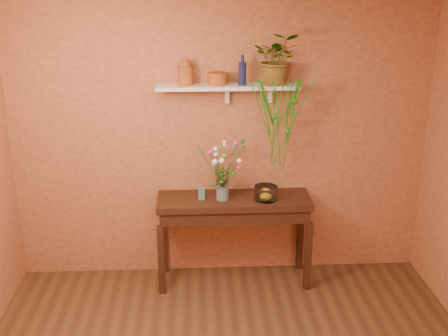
# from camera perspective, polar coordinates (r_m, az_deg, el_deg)

# --- Properties ---
(room) EXTENTS (4.04, 4.04, 2.70)m
(room) POSITION_cam_1_polar(r_m,az_deg,el_deg) (3.42, 1.38, -6.85)
(room) COLOR #55361F
(room) RESTS_ON ground
(sideboard) EXTENTS (1.45, 0.47, 0.88)m
(sideboard) POSITION_cam_1_polar(r_m,az_deg,el_deg) (5.26, 1.04, -4.41)
(sideboard) COLOR #33190F
(sideboard) RESTS_ON ground
(wall_shelf) EXTENTS (1.30, 0.24, 0.19)m
(wall_shelf) POSITION_cam_1_polar(r_m,az_deg,el_deg) (5.04, 0.50, 8.39)
(wall_shelf) COLOR white
(wall_shelf) RESTS_ON room
(terracotta_jug) EXTENTS (0.17, 0.17, 0.23)m
(terracotta_jug) POSITION_cam_1_polar(r_m,az_deg,el_deg) (5.02, -4.00, 9.84)
(terracotta_jug) COLOR #9B461A
(terracotta_jug) RESTS_ON wall_shelf
(terracotta_pot) EXTENTS (0.22, 0.22, 0.11)m
(terracotta_pot) POSITION_cam_1_polar(r_m,az_deg,el_deg) (5.03, -0.69, 9.27)
(terracotta_pot) COLOR #9B461A
(terracotta_pot) RESTS_ON wall_shelf
(blue_bottle) EXTENTS (0.09, 0.09, 0.27)m
(blue_bottle) POSITION_cam_1_polar(r_m,az_deg,el_deg) (5.00, 1.92, 9.83)
(blue_bottle) COLOR #151B45
(blue_bottle) RESTS_ON wall_shelf
(spider_plant) EXTENTS (0.47, 0.43, 0.47)m
(spider_plant) POSITION_cam_1_polar(r_m,az_deg,el_deg) (5.04, 5.63, 11.24)
(spider_plant) COLOR #226C13
(spider_plant) RESTS_ON wall_shelf
(plant_fronds) EXTENTS (0.58, 0.33, 0.88)m
(plant_fronds) POSITION_cam_1_polar(r_m,az_deg,el_deg) (4.98, 6.20, 5.67)
(plant_fronds) COLOR #226C13
(plant_fronds) RESTS_ON wall_shelf
(glass_vase) EXTENTS (0.12, 0.12, 0.25)m
(glass_vase) POSITION_cam_1_polar(r_m,az_deg,el_deg) (5.14, -0.15, -2.16)
(glass_vase) COLOR white
(glass_vase) RESTS_ON sideboard
(bouquet) EXTENTS (0.45, 0.41, 0.45)m
(bouquet) POSITION_cam_1_polar(r_m,az_deg,el_deg) (5.02, -0.12, 0.82)
(bouquet) COLOR #386B28
(bouquet) RESTS_ON glass_vase
(glass_bowl) EXTENTS (0.22, 0.22, 0.13)m
(glass_bowl) POSITION_cam_1_polar(r_m,az_deg,el_deg) (5.16, 4.37, -2.65)
(glass_bowl) COLOR white
(glass_bowl) RESTS_ON sideboard
(lemon) EXTENTS (0.08, 0.08, 0.08)m
(lemon) POSITION_cam_1_polar(r_m,az_deg,el_deg) (5.15, 4.35, -2.88)
(lemon) COLOR gold
(lemon) RESTS_ON glass_bowl
(carton) EXTENTS (0.06, 0.05, 0.12)m
(carton) POSITION_cam_1_polar(r_m,az_deg,el_deg) (5.16, -2.36, -2.66)
(carton) COLOR teal
(carton) RESTS_ON sideboard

